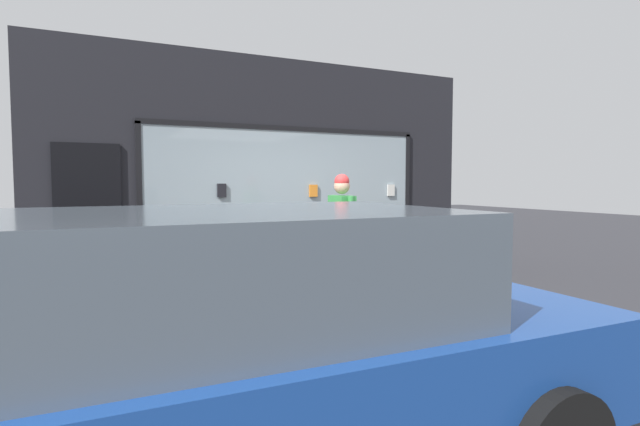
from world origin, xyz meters
The scene contains 7 objects.
ground_plane centered at (0.00, 0.00, 0.00)m, with size 40.00×40.00×0.00m, color #2D2D33.
shopfront_facade centered at (-0.02, 2.39, 1.79)m, with size 7.61×0.29×3.62m.
display_table_left centered at (-1.44, 0.95, 0.75)m, with size 2.52×0.62×0.95m.
display_table_right centered at (1.45, 0.95, 0.70)m, with size 2.52×0.69×0.87m.
person_browsing centered at (0.19, 0.35, 0.96)m, with size 0.24×0.66×1.65m.
small_dog centered at (-0.19, 0.18, 0.28)m, with size 0.38×0.54×0.40m.
parked_car centered at (-2.43, -3.20, 0.74)m, with size 4.18×1.93×1.41m.
Camera 1 is at (-3.09, -5.60, 1.55)m, focal length 28.00 mm.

